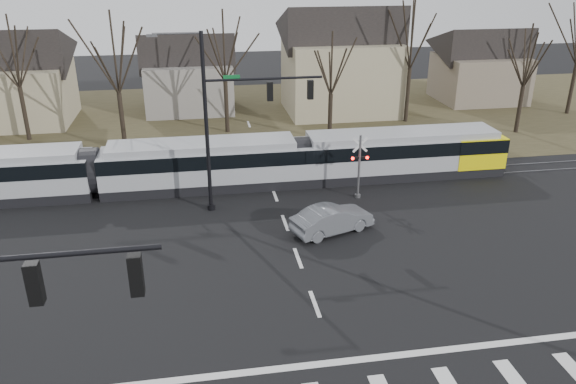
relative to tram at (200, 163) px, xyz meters
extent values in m
plane|color=black|center=(4.48, -16.00, -1.67)|extent=(140.00, 140.00, 0.00)
cube|color=#38331E|center=(4.48, 16.00, -1.67)|extent=(140.00, 28.00, 0.01)
cube|color=silver|center=(4.48, -17.80, -1.67)|extent=(28.00, 0.35, 0.01)
cube|color=silver|center=(4.48, -14.00, -1.67)|extent=(0.18, 2.00, 0.01)
cube|color=silver|center=(4.48, -10.00, -1.67)|extent=(0.18, 2.00, 0.01)
cube|color=silver|center=(4.48, -6.00, -1.67)|extent=(0.18, 2.00, 0.01)
cube|color=silver|center=(4.48, -2.00, -1.67)|extent=(0.18, 2.00, 0.01)
cube|color=silver|center=(4.48, 2.00, -1.67)|extent=(0.18, 2.00, 0.01)
cube|color=silver|center=(4.48, 6.00, -1.67)|extent=(0.18, 2.00, 0.01)
cube|color=silver|center=(4.48, 10.00, -1.67)|extent=(0.18, 2.00, 0.01)
cube|color=silver|center=(4.48, 14.00, -1.67)|extent=(0.18, 2.00, 0.01)
cube|color=#59595E|center=(4.48, -0.90, -1.64)|extent=(90.00, 0.12, 0.06)
cube|color=#59595E|center=(4.48, 0.50, -1.64)|extent=(90.00, 0.12, 0.06)
cube|color=gray|center=(0.19, 0.00, -0.14)|extent=(12.63, 2.95, 3.07)
cube|color=black|center=(0.19, 0.00, 0.48)|extent=(12.65, 2.99, 0.89)
cube|color=gray|center=(13.35, 0.00, -0.14)|extent=(13.69, 2.95, 3.07)
cube|color=black|center=(13.35, 0.00, 0.48)|extent=(13.71, 2.99, 0.89)
cube|color=yellow|center=(18.50, 0.00, -0.04)|extent=(3.37, 3.01, 2.05)
imported|color=slate|center=(6.81, -7.48, -0.93)|extent=(4.53, 5.57, 1.50)
cylinder|color=black|center=(-4.27, -22.00, 5.93)|extent=(6.50, 0.14, 0.14)
cube|color=black|center=(-3.95, -22.00, 5.23)|extent=(0.32, 0.32, 1.05)
sphere|color=#FF0C07|center=(-3.95, -22.00, 5.56)|extent=(0.22, 0.22, 0.22)
cube|color=black|center=(-1.67, -22.00, 5.23)|extent=(0.32, 0.32, 1.05)
sphere|color=#FF0C07|center=(-1.67, -22.00, 5.56)|extent=(0.22, 0.22, 0.22)
cylinder|color=black|center=(0.48, -3.50, 3.43)|extent=(0.22, 0.22, 10.20)
cylinder|color=black|center=(0.48, -3.50, -1.52)|extent=(0.44, 0.44, 0.30)
cylinder|color=black|center=(3.73, -3.50, 5.93)|extent=(6.50, 0.14, 0.14)
cube|color=#0C5926|center=(1.98, -3.50, 6.08)|extent=(0.90, 0.03, 0.22)
cube|color=black|center=(4.05, -3.50, 5.23)|extent=(0.32, 0.32, 1.05)
sphere|color=#FF0C07|center=(4.05, -3.50, 5.56)|extent=(0.22, 0.22, 0.22)
cube|color=black|center=(6.33, -3.50, 5.23)|extent=(0.32, 0.32, 1.05)
sphere|color=#FF0C07|center=(6.33, -3.50, 5.56)|extent=(0.22, 0.22, 0.22)
cube|color=#59595B|center=(-2.02, -3.50, 8.35)|extent=(0.55, 0.22, 0.14)
cylinder|color=#59595B|center=(9.48, -3.20, 0.33)|extent=(0.14, 0.14, 4.00)
cylinder|color=#59595B|center=(9.48, -3.20, -1.57)|extent=(0.36, 0.36, 0.20)
cube|color=silver|center=(9.48, -3.20, 1.73)|extent=(0.95, 0.04, 0.95)
cube|color=silver|center=(9.48, -3.20, 1.73)|extent=(0.95, 0.04, 0.95)
cube|color=black|center=(9.48, -3.20, 0.93)|extent=(1.00, 0.10, 0.12)
sphere|color=#FF0C07|center=(9.03, -3.28, 0.93)|extent=(0.18, 0.18, 0.18)
sphere|color=#FF0C07|center=(9.93, -3.28, 0.93)|extent=(0.18, 0.18, 0.18)
cube|color=gray|center=(-15.52, 18.00, 0.83)|extent=(9.00, 8.00, 5.00)
cube|color=slate|center=(-0.52, 20.00, 0.58)|extent=(8.00, 7.00, 4.50)
cube|color=gray|center=(13.48, 17.00, 1.58)|extent=(10.00, 8.00, 6.50)
cube|color=#6C5F50|center=(28.48, 19.00, 0.58)|extent=(8.00, 7.00, 4.50)
camera|label=1|loc=(-0.02, -33.84, 12.20)|focal=35.00mm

